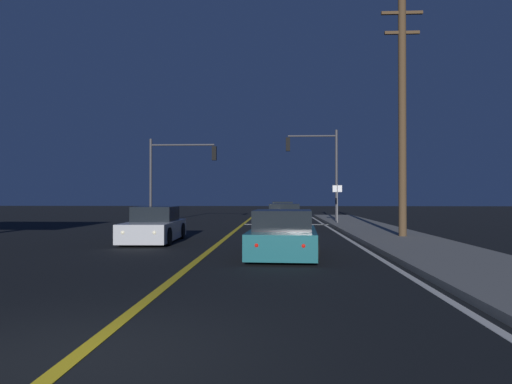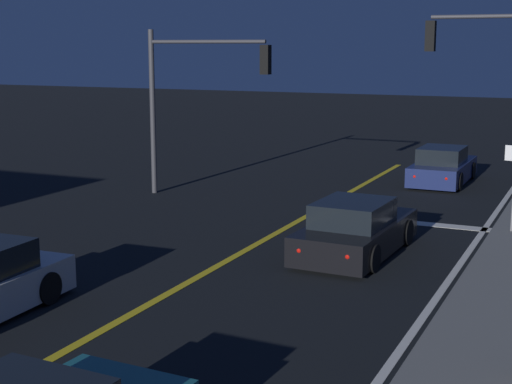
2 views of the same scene
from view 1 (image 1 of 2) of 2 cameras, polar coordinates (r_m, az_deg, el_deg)
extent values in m
plane|color=black|center=(5.55, -21.70, -18.66)|extent=(160.00, 160.00, 0.00)
cube|color=slate|center=(18.27, 17.61, -5.72)|extent=(3.20, 46.02, 0.15)
cube|color=gold|center=(17.80, -4.34, -6.10)|extent=(0.20, 43.46, 0.01)
cube|color=silver|center=(17.89, 11.84, -6.06)|extent=(0.16, 43.46, 0.01)
cube|color=silver|center=(28.92, 3.61, -3.97)|extent=(5.24, 0.50, 0.01)
cube|color=black|center=(25.10, 3.53, -3.49)|extent=(1.98, 4.38, 0.68)
cube|color=black|center=(24.82, 3.52, -2.14)|extent=(1.64, 2.04, 0.60)
cylinder|color=black|center=(26.47, 1.77, -3.60)|extent=(0.24, 0.65, 0.64)
cylinder|color=black|center=(26.43, 5.44, -3.61)|extent=(0.24, 0.65, 0.64)
cylinder|color=black|center=(23.81, 1.41, -3.94)|extent=(0.24, 0.65, 0.64)
cylinder|color=black|center=(23.76, 5.50, -3.95)|extent=(0.24, 0.65, 0.64)
sphere|color=#FFF4CC|center=(27.20, 2.46, -3.10)|extent=(0.18, 0.18, 0.18)
sphere|color=#FFF4CC|center=(27.18, 4.83, -3.10)|extent=(0.18, 0.18, 0.18)
sphere|color=red|center=(23.01, 2.00, -3.56)|extent=(0.14, 0.14, 0.14)
sphere|color=red|center=(22.98, 4.81, -3.56)|extent=(0.14, 0.14, 0.14)
cube|color=#195960|center=(13.67, 3.34, -5.96)|extent=(2.07, 4.34, 0.68)
cube|color=black|center=(13.37, 3.29, -3.50)|extent=(1.70, 2.03, 0.60)
cylinder|color=black|center=(15.05, 0.20, -5.92)|extent=(0.25, 0.65, 0.64)
cylinder|color=black|center=(14.99, 6.88, -5.94)|extent=(0.25, 0.65, 0.64)
cylinder|color=black|center=(12.44, -0.94, -7.05)|extent=(0.25, 0.65, 0.64)
cylinder|color=black|center=(12.37, 7.17, -7.09)|extent=(0.25, 0.65, 0.64)
sphere|color=#FFF4CC|center=(15.75, 1.52, -4.95)|extent=(0.18, 0.18, 0.18)
sphere|color=#FFF4CC|center=(15.71, 5.74, -4.96)|extent=(0.18, 0.18, 0.18)
sphere|color=red|center=(11.64, 0.08, -6.51)|extent=(0.14, 0.14, 0.14)
sphere|color=red|center=(11.59, 5.81, -6.54)|extent=(0.14, 0.14, 0.14)
cube|color=navy|center=(35.77, 3.25, -2.62)|extent=(1.77, 4.24, 0.68)
cube|color=black|center=(35.50, 3.25, -1.66)|extent=(1.51, 1.96, 0.60)
cylinder|color=black|center=(37.09, 1.99, -2.73)|extent=(0.22, 0.64, 0.64)
cylinder|color=black|center=(37.10, 4.50, -2.73)|extent=(0.22, 0.64, 0.64)
cylinder|color=black|center=(34.47, 1.91, -2.89)|extent=(0.22, 0.64, 0.64)
cylinder|color=black|center=(34.48, 4.61, -2.89)|extent=(0.22, 0.64, 0.64)
sphere|color=#FFF4CC|center=(37.82, 2.42, -2.38)|extent=(0.18, 0.18, 0.18)
sphere|color=#FFF4CC|center=(37.83, 4.06, -2.38)|extent=(0.18, 0.18, 0.18)
sphere|color=red|center=(33.70, 2.34, -2.61)|extent=(0.14, 0.14, 0.14)
sphere|color=red|center=(33.71, 4.18, -2.61)|extent=(0.14, 0.14, 0.14)
cube|color=#B2B5BA|center=(18.30, -12.32, -4.58)|extent=(1.85, 4.52, 0.68)
cube|color=black|center=(18.53, -12.13, -2.67)|extent=(1.54, 2.10, 0.60)
cylinder|color=black|center=(16.79, -10.75, -5.35)|extent=(0.24, 0.65, 0.64)
cylinder|color=black|center=(17.18, -15.98, -5.23)|extent=(0.24, 0.65, 0.64)
cylinder|color=black|center=(19.50, -9.11, -4.69)|extent=(0.24, 0.65, 0.64)
cylinder|color=black|center=(19.84, -13.65, -4.61)|extent=(0.24, 0.65, 0.64)
sphere|color=#FFF4CC|center=(16.06, -12.25, -4.85)|extent=(0.18, 0.18, 0.18)
sphere|color=#FFF4CC|center=(16.34, -15.89, -4.77)|extent=(0.18, 0.18, 0.18)
sphere|color=red|center=(20.32, -9.45, -3.95)|extent=(0.14, 0.14, 0.14)
sphere|color=red|center=(20.53, -12.37, -3.91)|extent=(0.14, 0.14, 0.14)
cylinder|color=#38383D|center=(31.44, 9.79, 1.92)|extent=(0.18, 0.18, 6.16)
cylinder|color=#38383D|center=(31.51, 6.86, 6.80)|extent=(3.22, 0.12, 0.12)
cube|color=black|center=(31.37, 3.92, 5.82)|extent=(0.28, 0.28, 0.90)
sphere|color=red|center=(31.40, 3.92, 6.31)|extent=(0.22, 0.22, 0.22)
sphere|color=#4C2D05|center=(31.37, 3.92, 5.82)|extent=(0.22, 0.22, 0.22)
sphere|color=#0A3814|center=(31.34, 3.92, 5.33)|extent=(0.22, 0.22, 0.22)
cylinder|color=#38383D|center=(30.90, -12.72, 1.31)|extent=(0.18, 0.18, 5.45)
cylinder|color=#38383D|center=(30.58, -8.96, 5.69)|extent=(4.12, 0.12, 0.12)
cube|color=black|center=(30.18, -5.12, 4.72)|extent=(0.28, 0.28, 0.90)
sphere|color=red|center=(30.20, -5.12, 5.23)|extent=(0.22, 0.22, 0.22)
sphere|color=#4C2D05|center=(30.18, -5.12, 4.72)|extent=(0.22, 0.22, 0.22)
sphere|color=#0A3814|center=(30.15, -5.12, 4.21)|extent=(0.22, 0.22, 0.22)
cylinder|color=#4C3823|center=(19.81, 17.41, 8.54)|extent=(0.31, 0.31, 9.70)
cube|color=#4C3823|center=(20.91, 17.37, 20.13)|extent=(1.64, 0.12, 0.12)
cube|color=#4C3823|center=(20.64, 17.38, 18.05)|extent=(1.38, 0.12, 0.12)
cylinder|color=slate|center=(28.60, 9.89, -1.55)|extent=(0.06, 0.06, 2.45)
cube|color=white|center=(28.59, 9.89, 0.40)|extent=(0.56, 0.12, 0.40)
camera|label=2|loc=(10.04, 38.87, 18.23)|focal=54.23mm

